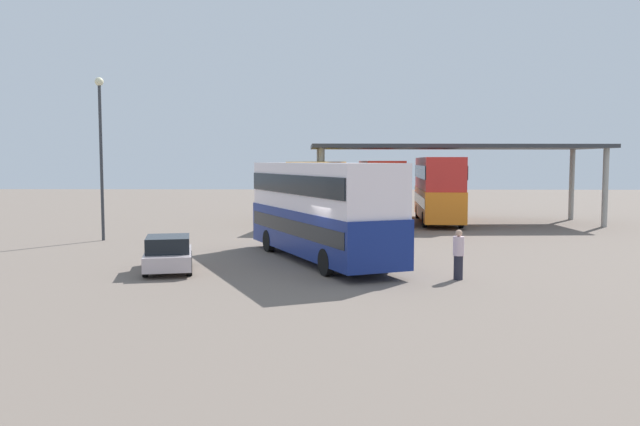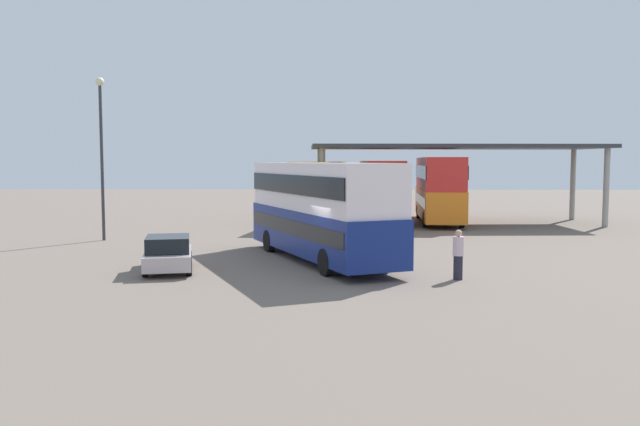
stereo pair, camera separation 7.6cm
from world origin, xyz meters
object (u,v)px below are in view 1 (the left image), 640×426
at_px(double_decker_mid_row, 380,188).
at_px(lamppost_tall, 101,140).
at_px(double_decker_far_right, 438,187).
at_px(double_decker_main, 320,207).
at_px(parked_hatchback, 168,254).
at_px(double_decker_near_canopy, 320,190).
at_px(pedestrian_waiting, 458,255).

distance_m(double_decker_mid_row, lamppost_tall, 19.21).
xyz_separation_m(double_decker_far_right, lamppost_tall, (-19.10, -10.08, 2.86)).
bearing_deg(lamppost_tall, double_decker_far_right, 27.83).
height_order(double_decker_main, parked_hatchback, double_decker_main).
bearing_deg(parked_hatchback, double_decker_main, -76.64).
height_order(double_decker_main, double_decker_near_canopy, double_decker_near_canopy).
distance_m(double_decker_main, lamppost_tall, 13.61).
xyz_separation_m(double_decker_main, double_decker_mid_row, (3.74, 17.84, 0.04)).
bearing_deg(double_decker_main, double_decker_near_canopy, -22.39).
bearing_deg(double_decker_far_right, lamppost_tall, 121.38).
relative_size(double_decker_mid_row, pedestrian_waiting, 5.75).
bearing_deg(lamppost_tall, double_decker_mid_row, 36.43).
xyz_separation_m(double_decker_main, pedestrian_waiting, (4.96, -4.20, -1.36)).
height_order(double_decker_main, lamppost_tall, lamppost_tall).
xyz_separation_m(double_decker_mid_row, double_decker_far_right, (3.83, -1.18, 0.12)).
relative_size(double_decker_main, double_decker_near_canopy, 1.03).
distance_m(lamppost_tall, pedestrian_waiting, 20.18).
xyz_separation_m(parked_hatchback, lamppost_tall, (-5.87, 9.35, 4.59)).
height_order(parked_hatchback, pedestrian_waiting, pedestrian_waiting).
bearing_deg(parked_hatchback, double_decker_near_canopy, -28.32).
bearing_deg(double_decker_main, pedestrian_waiting, -154.07).
xyz_separation_m(lamppost_tall, pedestrian_waiting, (16.48, -10.78, -4.38)).
distance_m(double_decker_mid_row, pedestrian_waiting, 22.12).
height_order(double_decker_far_right, lamppost_tall, lamppost_tall).
distance_m(parked_hatchback, double_decker_mid_row, 22.71).
relative_size(parked_hatchback, pedestrian_waiting, 2.23).
relative_size(double_decker_main, double_decker_mid_row, 1.08).
relative_size(double_decker_near_canopy, pedestrian_waiting, 6.08).
bearing_deg(lamppost_tall, double_decker_near_canopy, 40.60).
height_order(parked_hatchback, double_decker_near_canopy, double_decker_near_canopy).
xyz_separation_m(double_decker_near_canopy, pedestrian_waiting, (5.35, -20.32, -1.37)).
height_order(lamppost_tall, pedestrian_waiting, lamppost_tall).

